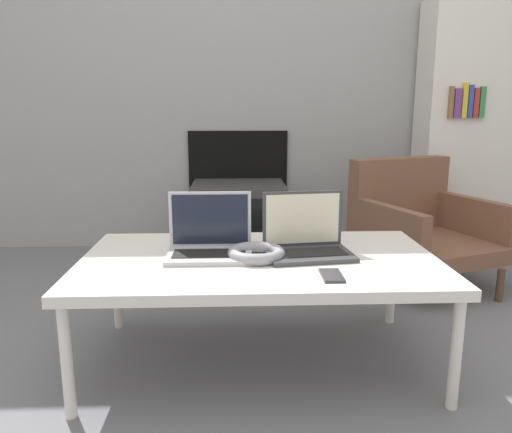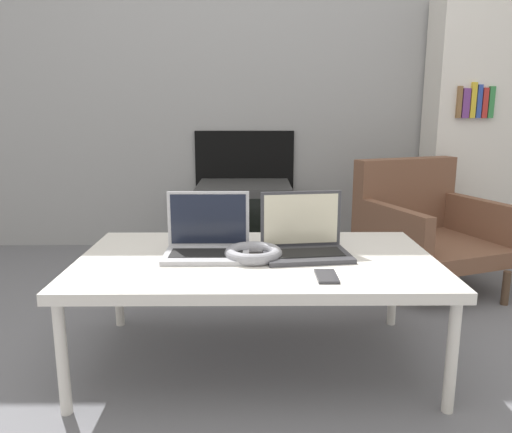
{
  "view_description": "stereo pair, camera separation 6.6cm",
  "coord_description": "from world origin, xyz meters",
  "px_view_note": "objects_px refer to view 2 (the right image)",
  "views": [
    {
      "loc": [
        -0.08,
        -1.3,
        0.92
      ],
      "look_at": [
        0.0,
        0.69,
        0.48
      ],
      "focal_mm": 35.0,
      "sensor_mm": 36.0,
      "label": 1
    },
    {
      "loc": [
        -0.02,
        -1.3,
        0.92
      ],
      "look_at": [
        0.0,
        0.69,
        0.48
      ],
      "focal_mm": 35.0,
      "sensor_mm": 36.0,
      "label": 2
    }
  ],
  "objects_px": {
    "laptop_right": "(304,241)",
    "armchair": "(423,223)",
    "tv": "(244,220)",
    "laptop_left": "(207,241)",
    "phone": "(327,276)",
    "headphones": "(253,253)"
  },
  "relations": [
    {
      "from": "laptop_right",
      "to": "armchair",
      "type": "height_order",
      "value": "armchair"
    },
    {
      "from": "tv",
      "to": "armchair",
      "type": "distance_m",
      "value": 1.07
    },
    {
      "from": "laptop_left",
      "to": "tv",
      "type": "height_order",
      "value": "laptop_left"
    },
    {
      "from": "phone",
      "to": "tv",
      "type": "xyz_separation_m",
      "value": [
        -0.28,
        1.57,
        -0.18
      ]
    },
    {
      "from": "tv",
      "to": "laptop_right",
      "type": "bearing_deg",
      "value": -79.73
    },
    {
      "from": "tv",
      "to": "armchair",
      "type": "bearing_deg",
      "value": -25.35
    },
    {
      "from": "armchair",
      "to": "laptop_right",
      "type": "bearing_deg",
      "value": -151.04
    },
    {
      "from": "phone",
      "to": "laptop_right",
      "type": "bearing_deg",
      "value": 99.83
    },
    {
      "from": "laptop_left",
      "to": "phone",
      "type": "height_order",
      "value": "laptop_left"
    },
    {
      "from": "laptop_left",
      "to": "headphones",
      "type": "relative_size",
      "value": 1.48
    },
    {
      "from": "laptop_left",
      "to": "laptop_right",
      "type": "bearing_deg",
      "value": 0.07
    },
    {
      "from": "laptop_left",
      "to": "armchair",
      "type": "relative_size",
      "value": 0.37
    },
    {
      "from": "phone",
      "to": "armchair",
      "type": "relative_size",
      "value": 0.15
    },
    {
      "from": "armchair",
      "to": "headphones",
      "type": "bearing_deg",
      "value": -155.76
    },
    {
      "from": "phone",
      "to": "tv",
      "type": "bearing_deg",
      "value": 100.2
    },
    {
      "from": "laptop_right",
      "to": "tv",
      "type": "bearing_deg",
      "value": 92.7
    },
    {
      "from": "laptop_right",
      "to": "tv",
      "type": "xyz_separation_m",
      "value": [
        -0.24,
        1.31,
        -0.22
      ]
    },
    {
      "from": "laptop_left",
      "to": "tv",
      "type": "relative_size",
      "value": 0.53
    },
    {
      "from": "laptop_left",
      "to": "headphones",
      "type": "distance_m",
      "value": 0.18
    },
    {
      "from": "laptop_right",
      "to": "headphones",
      "type": "distance_m",
      "value": 0.19
    },
    {
      "from": "headphones",
      "to": "tv",
      "type": "height_order",
      "value": "tv"
    },
    {
      "from": "phone",
      "to": "headphones",
      "type": "bearing_deg",
      "value": 138.44
    }
  ]
}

